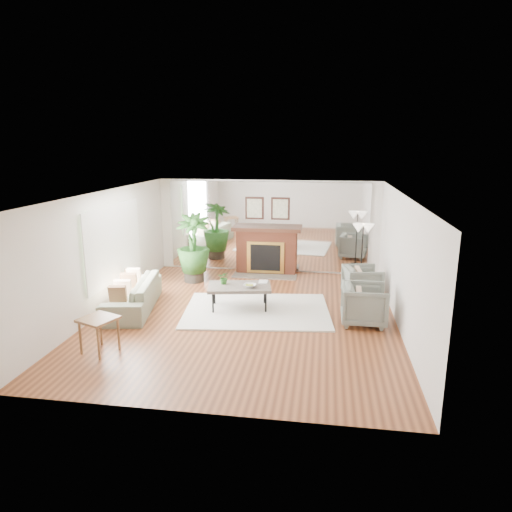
% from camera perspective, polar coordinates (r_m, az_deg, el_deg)
% --- Properties ---
extents(ground, '(7.00, 7.00, 0.00)m').
position_cam_1_polar(ground, '(9.42, -1.30, -7.53)').
color(ground, '#5F2E18').
rests_on(ground, ground).
extents(wall_left, '(0.02, 7.00, 2.50)m').
position_cam_1_polar(wall_left, '(9.99, -18.49, 0.50)').
color(wall_left, silver).
rests_on(wall_left, ground).
extents(wall_right, '(0.02, 7.00, 2.50)m').
position_cam_1_polar(wall_right, '(9.02, 17.71, -0.81)').
color(wall_right, silver).
rests_on(wall_right, ground).
extents(wall_back, '(6.00, 0.02, 2.50)m').
position_cam_1_polar(wall_back, '(12.41, 1.46, 3.72)').
color(wall_back, silver).
rests_on(wall_back, ground).
extents(mirror_panel, '(5.40, 0.04, 2.40)m').
position_cam_1_polar(mirror_panel, '(12.39, 1.45, 3.70)').
color(mirror_panel, silver).
rests_on(mirror_panel, wall_back).
extents(window_panel, '(0.04, 2.40, 1.50)m').
position_cam_1_polar(window_panel, '(10.30, -17.39, 1.55)').
color(window_panel, '#B2E09E').
rests_on(window_panel, wall_left).
extents(fireplace, '(1.85, 0.83, 2.05)m').
position_cam_1_polar(fireplace, '(12.31, 1.31, 0.82)').
color(fireplace, brown).
rests_on(fireplace, ground).
extents(area_rug, '(3.24, 2.48, 0.03)m').
position_cam_1_polar(area_rug, '(9.67, 0.09, -6.83)').
color(area_rug, white).
rests_on(area_rug, ground).
extents(coffee_table, '(1.43, 0.99, 0.52)m').
position_cam_1_polar(coffee_table, '(9.66, -2.09, -3.95)').
color(coffee_table, '#645C4F').
rests_on(coffee_table, ground).
extents(sofa, '(1.25, 2.33, 0.64)m').
position_cam_1_polar(sofa, '(10.05, -15.20, -4.68)').
color(sofa, gray).
rests_on(sofa, ground).
extents(armchair_back, '(0.94, 0.93, 0.73)m').
position_cam_1_polar(armchair_back, '(10.68, 13.16, -3.20)').
color(armchair_back, slate).
rests_on(armchair_back, ground).
extents(armchair_front, '(0.87, 0.84, 0.79)m').
position_cam_1_polar(armchair_front, '(9.17, 13.38, -5.90)').
color(armchair_front, slate).
rests_on(armchair_front, ground).
extents(side_table, '(0.70, 0.70, 0.62)m').
position_cam_1_polar(side_table, '(8.13, -19.08, -7.97)').
color(side_table, brown).
rests_on(side_table, ground).
extents(potted_ficus, '(1.00, 1.00, 1.74)m').
position_cam_1_polar(potted_ficus, '(11.61, -7.86, 1.27)').
color(potted_ficus, '#29251E').
rests_on(potted_ficus, ground).
extents(floor_lamp, '(0.51, 0.28, 1.57)m').
position_cam_1_polar(floor_lamp, '(11.28, 13.23, 2.78)').
color(floor_lamp, black).
rests_on(floor_lamp, ground).
extents(tabletop_plant, '(0.26, 0.23, 0.27)m').
position_cam_1_polar(tabletop_plant, '(9.73, -4.00, -2.73)').
color(tabletop_plant, '#2F6927').
rests_on(tabletop_plant, coffee_table).
extents(fruit_bowl, '(0.30, 0.30, 0.07)m').
position_cam_1_polar(fruit_bowl, '(9.52, -0.82, -3.73)').
color(fruit_bowl, brown).
rests_on(fruit_bowl, coffee_table).
extents(book, '(0.21, 0.27, 0.02)m').
position_cam_1_polar(book, '(9.86, 0.35, -3.24)').
color(book, brown).
rests_on(book, coffee_table).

